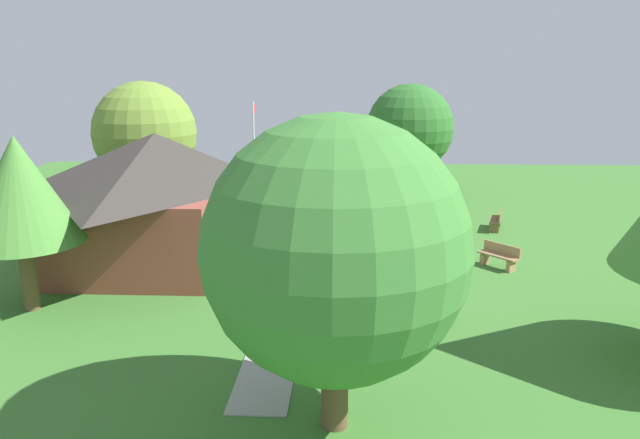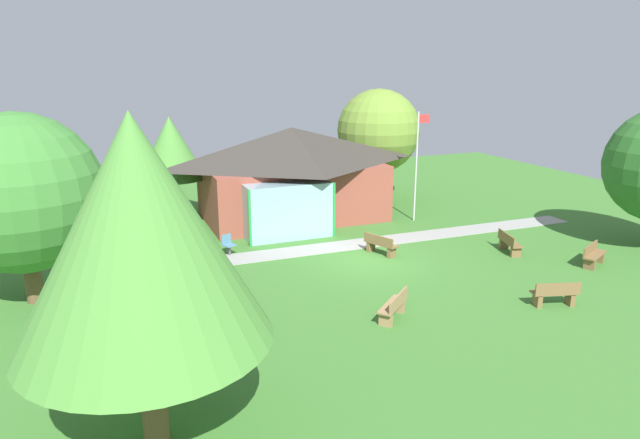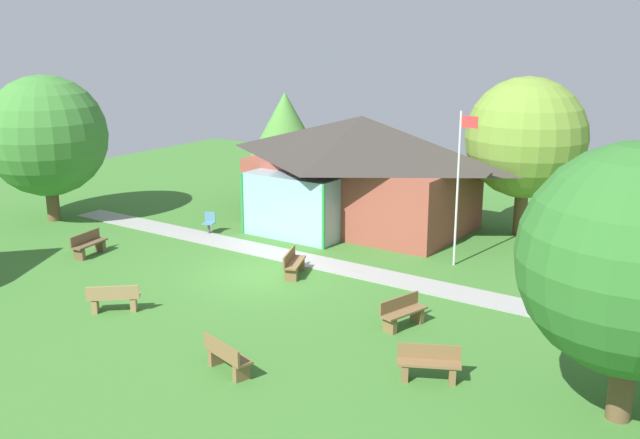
% 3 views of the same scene
% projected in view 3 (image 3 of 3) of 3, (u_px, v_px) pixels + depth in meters
% --- Properties ---
extents(ground_plane, '(44.00, 44.00, 0.00)m').
position_uv_depth(ground_plane, '(265.00, 275.00, 24.44)').
color(ground_plane, '#3D752D').
extents(pavilion, '(9.63, 6.99, 4.57)m').
position_uv_depth(pavilion, '(358.00, 169.00, 29.95)').
color(pavilion, brown).
rests_on(pavilion, ground_plane).
extents(footpath, '(23.42, 1.54, 0.03)m').
position_uv_depth(footpath, '(301.00, 259.00, 26.10)').
color(footpath, '#999993').
rests_on(footpath, ground_plane).
extents(flagpole, '(0.64, 0.08, 5.38)m').
position_uv_depth(flagpole, '(459.00, 182.00, 24.69)').
color(flagpole, silver).
rests_on(flagpole, ground_plane).
extents(bench_front_center, '(1.42, 1.32, 0.84)m').
position_uv_depth(bench_front_center, '(114.00, 299.00, 21.22)').
color(bench_front_center, '#9E7A51').
rests_on(bench_front_center, ground_plane).
extents(bench_front_right, '(1.56, 0.84, 0.84)m').
position_uv_depth(bench_front_right, '(227.00, 357.00, 17.50)').
color(bench_front_right, brown).
rests_on(bench_front_right, ground_plane).
extents(bench_mid_left, '(0.69, 1.55, 0.84)m').
position_uv_depth(bench_mid_left, '(89.00, 245.00, 26.45)').
color(bench_mid_left, brown).
rests_on(bench_mid_left, ground_plane).
extents(bench_lawn_far_right, '(1.54, 1.05, 0.84)m').
position_uv_depth(bench_lawn_far_right, '(429.00, 364.00, 17.14)').
color(bench_lawn_far_right, brown).
rests_on(bench_lawn_far_right, ground_plane).
extents(bench_mid_right, '(0.83, 1.56, 0.84)m').
position_uv_depth(bench_mid_right, '(403.00, 313.00, 20.17)').
color(bench_mid_right, brown).
rests_on(bench_mid_right, ground_plane).
extents(bench_rear_near_path, '(0.98, 1.55, 0.84)m').
position_uv_depth(bench_rear_near_path, '(293.00, 264.00, 24.33)').
color(bench_rear_near_path, brown).
rests_on(bench_rear_near_path, ground_plane).
extents(patio_chair_west, '(0.58, 0.58, 0.86)m').
position_uv_depth(patio_chair_west, '(209.00, 223.00, 29.24)').
color(patio_chair_west, teal).
rests_on(patio_chair_west, ground_plane).
extents(tree_far_east, '(4.80, 4.80, 5.96)m').
position_uv_depth(tree_far_east, '(636.00, 260.00, 14.63)').
color(tree_far_east, brown).
rests_on(tree_far_east, ground_plane).
extents(tree_behind_pavilion_right, '(4.71, 4.71, 6.25)m').
position_uv_depth(tree_behind_pavilion_right, '(526.00, 138.00, 28.26)').
color(tree_behind_pavilion_right, brown).
rests_on(tree_behind_pavilion_right, ground_plane).
extents(tree_west_hedge, '(5.05, 5.05, 6.18)m').
position_uv_depth(tree_west_hedge, '(46.00, 136.00, 30.38)').
color(tree_west_hedge, brown).
rests_on(tree_west_hedge, ground_plane).
extents(tree_behind_pavilion_left, '(3.41, 3.41, 5.09)m').
position_uv_depth(tree_behind_pavilion_left, '(285.00, 125.00, 34.52)').
color(tree_behind_pavilion_left, brown).
rests_on(tree_behind_pavilion_left, ground_plane).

